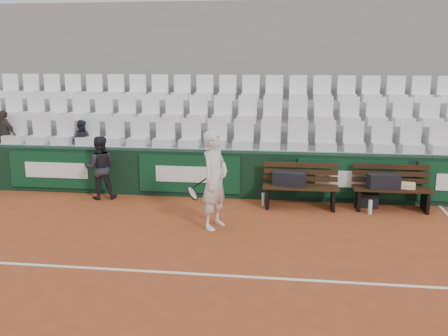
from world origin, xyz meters
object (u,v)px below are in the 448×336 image
Objects in this scene: sports_bag_right at (384,181)px; spectator_c at (80,122)px; tennis_player at (214,180)px; sports_bag_left at (289,179)px; sports_bag_ground at (366,200)px; bench_left at (300,197)px; water_bottle_far at (370,207)px; bench_right at (391,199)px; ball_kid at (100,168)px; water_bottle_near at (263,199)px; spectator_b at (3,117)px.

sports_bag_right is 6.80m from spectator_c.
tennis_player is 1.72× the size of spectator_c.
sports_bag_left is at bearing -179.08° from sports_bag_right.
sports_bag_ground is (1.56, 0.22, -0.44)m from sports_bag_left.
sports_bag_right is 0.60× the size of spectator_c.
sports_bag_right is (1.62, 0.07, 0.37)m from bench_left.
tennis_player reaches higher than sports_bag_left.
tennis_player is at bearing -158.08° from water_bottle_far.
bench_right is 0.56m from water_bottle_far.
bench_left is at bearing -10.02° from sports_bag_left.
ball_kid is at bearing -178.66° from sports_bag_ground.
bench_right is 5.60× the size of water_bottle_near.
spectator_c is (-3.50, 2.51, 0.64)m from tennis_player.
bench_right is 3.17× the size of sports_bag_ground.
sports_bag_ground is 0.27× the size of tennis_player.
water_bottle_near is (-2.36, -0.03, -0.46)m from sports_bag_right.
tennis_player is at bearing 133.16° from ball_kid.
spectator_c is at bearing 171.38° from bench_right.
water_bottle_far is at bearing -10.01° from sports_bag_left.
spectator_c is (-0.81, 0.99, 0.83)m from ball_kid.
bench_left is 1.24× the size of spectator_b.
bench_left is at bearing -177.33° from bench_right.
tennis_player reaches higher than sports_bag_ground.
water_bottle_near is at bearing -178.98° from bench_right.
sports_bag_right is 2.40m from water_bottle_near.
water_bottle_near is 0.26× the size of spectator_c.
ball_kid is (-2.70, 1.52, -0.19)m from tennis_player.
spectator_b is (-6.19, 1.08, 1.47)m from water_bottle_near.
bench_right reaches higher than water_bottle_near.
water_bottle_far is at bearing -89.16° from sports_bag_ground.
sports_bag_right is at bearing 0.75° from water_bottle_near.
ball_kid reaches higher than bench_left.
bench_right is at bearing 35.69° from water_bottle_far.
spectator_c reaches higher than bench_right.
bench_left is 1.37m from water_bottle_far.
tennis_player is (-3.32, -1.48, 0.65)m from bench_right.
tennis_player is (-2.88, -1.16, 0.73)m from water_bottle_far.
water_bottle_near is at bearing 161.14° from ball_kid.
spectator_c reaches higher than sports_bag_right.
spectator_b is (-2.69, 0.99, 0.93)m from ball_kid.
sports_bag_ground is 0.39× the size of spectator_b.
bench_right is at bearing 2.67° from bench_left.
water_bottle_far is (-0.45, -0.32, -0.09)m from bench_right.
water_bottle_near is 2.10m from water_bottle_far.
sports_bag_right is at bearing 0.92° from sports_bag_left.
ball_kid reaches higher than sports_bag_right.
water_bottle_near is (-2.53, -0.05, -0.09)m from bench_right.
sports_bag_right reaches higher than water_bottle_near.
spectator_b reaches higher than sports_bag_left.
spectator_b is (-5.39, 2.51, 0.73)m from tennis_player.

